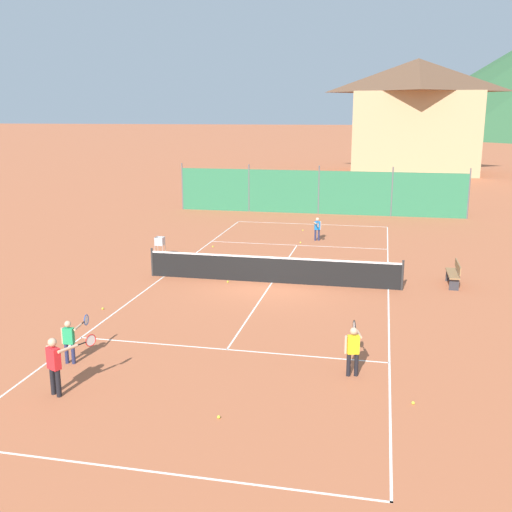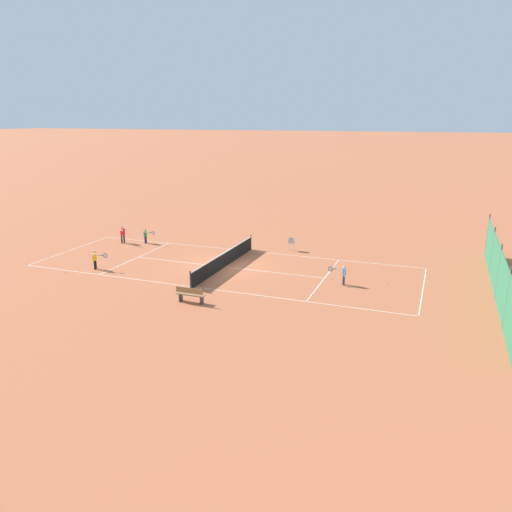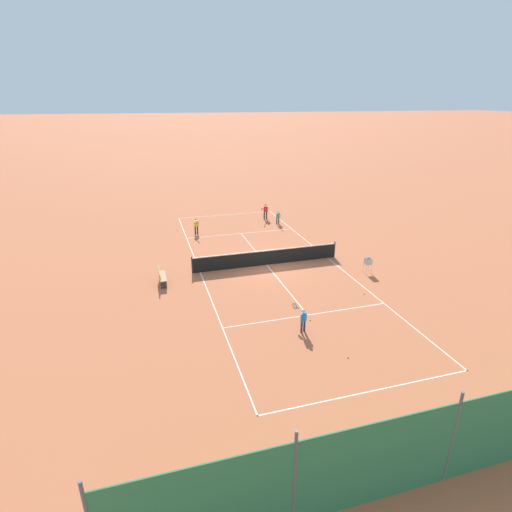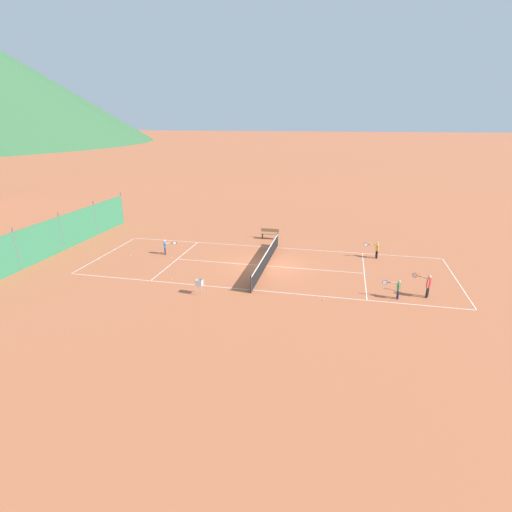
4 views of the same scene
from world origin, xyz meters
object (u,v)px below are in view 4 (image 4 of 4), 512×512
(tennis_ball_near_corner, at_px, (270,247))
(courtside_bench, at_px, (270,233))
(player_far_baseline, at_px, (166,246))
(tennis_ball_by_net_right, at_px, (172,258))
(tennis_ball_mid_court, at_px, (391,253))
(tennis_ball_far_corner, at_px, (130,256))
(tennis_ball_alley_right, at_px, (267,274))
(tennis_ball_service_box, at_px, (172,279))
(tennis_ball_by_net_left, at_px, (421,273))
(tennis_ball_alley_left, at_px, (323,300))
(player_near_service, at_px, (376,249))
(player_near_baseline, at_px, (397,288))
(player_far_service, at_px, (428,284))
(tennis_net, at_px, (266,259))
(ball_hopper, at_px, (199,283))

(tennis_ball_near_corner, height_order, courtside_bench, courtside_bench)
(player_far_baseline, bearing_deg, tennis_ball_near_corner, -64.66)
(player_far_baseline, bearing_deg, tennis_ball_by_net_right, -133.16)
(tennis_ball_mid_court, bearing_deg, tennis_ball_far_corner, 104.53)
(tennis_ball_alley_right, bearing_deg, tennis_ball_service_box, 111.04)
(tennis_ball_by_net_left, distance_m, tennis_ball_service_box, 15.73)
(tennis_ball_alley_left, relative_size, tennis_ball_far_corner, 1.00)
(tennis_ball_by_net_left, bearing_deg, tennis_ball_alley_right, 103.50)
(tennis_ball_near_corner, bearing_deg, player_near_service, -96.54)
(player_near_baseline, height_order, tennis_ball_mid_court, player_near_baseline)
(tennis_ball_by_net_right, bearing_deg, tennis_ball_mid_court, -73.75)
(player_near_service, distance_m, player_near_baseline, 6.78)
(tennis_ball_mid_court, relative_size, courtside_bench, 0.04)
(tennis_ball_by_net_right, height_order, courtside_bench, courtside_bench)
(player_far_service, relative_size, tennis_ball_alley_right, 19.90)
(tennis_ball_mid_court, height_order, tennis_ball_service_box, same)
(player_near_service, height_order, tennis_ball_alley_right, player_near_service)
(tennis_net, distance_m, tennis_ball_alley_left, 6.16)
(tennis_ball_near_corner, xyz_separation_m, courtside_bench, (2.21, 0.41, 0.42))
(tennis_ball_mid_court, xyz_separation_m, tennis_ball_by_net_left, (-3.83, -1.42, 0.00))
(tennis_ball_alley_right, bearing_deg, tennis_ball_by_net_left, -76.50)
(tennis_ball_service_box, distance_m, courtside_bench, 10.89)
(courtside_bench, bearing_deg, tennis_ball_near_corner, -169.54)
(courtside_bench, bearing_deg, tennis_ball_alley_right, -170.84)
(player_near_service, xyz_separation_m, tennis_ball_near_corner, (0.90, 7.82, -0.66))
(tennis_ball_by_net_right, bearing_deg, tennis_ball_alley_right, -102.97)
(player_far_service, height_order, tennis_ball_far_corner, player_far_service)
(tennis_ball_alley_right, bearing_deg, tennis_ball_far_corner, 82.42)
(player_near_service, xyz_separation_m, tennis_ball_by_net_left, (-2.50, -2.63, -0.66))
(tennis_ball_by_net_left, bearing_deg, player_near_service, 46.42)
(tennis_ball_far_corner, distance_m, ball_hopper, 8.78)
(player_near_baseline, height_order, courtside_bench, player_near_baseline)
(tennis_ball_near_corner, bearing_deg, tennis_ball_alley_right, -171.34)
(tennis_ball_alley_left, bearing_deg, tennis_ball_by_net_right, 66.77)
(tennis_ball_by_net_left, xyz_separation_m, tennis_ball_by_net_right, (-0.64, 16.77, 0.00))
(player_far_service, bearing_deg, tennis_ball_near_corner, 55.14)
(tennis_ball_alley_right, relative_size, tennis_ball_near_corner, 1.00)
(tennis_ball_by_net_left, bearing_deg, player_near_baseline, 155.60)
(player_near_baseline, bearing_deg, tennis_ball_by_net_left, -24.40)
(player_far_baseline, distance_m, courtside_bench, 8.67)
(player_near_baseline, relative_size, tennis_ball_by_net_left, 16.60)
(tennis_ball_service_box, distance_m, tennis_ball_by_net_right, 4.13)
(player_far_service, relative_size, tennis_ball_by_net_right, 19.90)
(player_far_service, xyz_separation_m, tennis_ball_far_corner, (2.74, 19.53, -0.73))
(player_near_service, bearing_deg, courtside_bench, 69.34)
(tennis_ball_by_net_left, height_order, tennis_ball_by_net_right, same)
(player_near_service, xyz_separation_m, tennis_ball_alley_right, (-4.80, 6.96, -0.66))
(player_far_baseline, height_order, player_near_service, player_near_service)
(tennis_ball_far_corner, distance_m, tennis_ball_by_net_right, 3.06)
(courtside_bench, bearing_deg, tennis_ball_service_box, 157.06)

